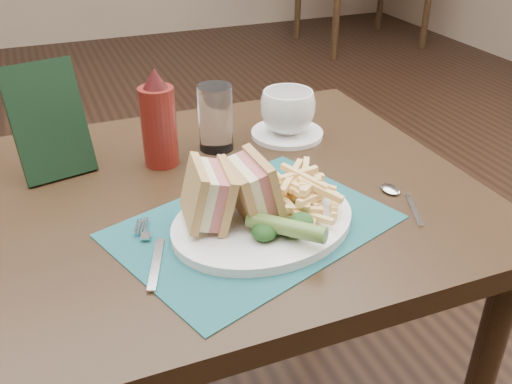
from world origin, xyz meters
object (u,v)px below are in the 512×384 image
Objects in this scene: placemat at (253,226)px; plate at (263,222)px; check_presenter at (49,121)px; saucer at (287,134)px; ketchup_bottle at (158,118)px; coffee_cup at (288,112)px; sandwich_half_b at (239,190)px; drinking_glass at (216,118)px; table_main at (220,345)px; sandwich_half_a at (194,196)px.

placemat is 0.02m from plate.
check_presenter is (-0.27, 0.30, 0.10)m from placemat.
saucer is 0.29m from ketchup_bottle.
placemat is 3.66× the size of coffee_cup.
ketchup_bottle is (-0.06, 0.26, 0.03)m from sandwich_half_b.
drinking_glass reaches higher than placemat.
ketchup_bottle reaches higher than sandwich_half_b.
coffee_cup is 0.16m from drinking_glass.
placemat is 0.35m from saucer.
table_main is 0.47m from drinking_glass.
drinking_glass is (0.06, 0.29, -0.00)m from sandwich_half_b.
plate is 0.12m from sandwich_half_a.
coffee_cup reaches higher than table_main.
sandwich_half_b is 0.88× the size of coffee_cup.
saucer is 0.05m from coffee_cup.
plate is 1.61× the size of ketchup_bottle.
sandwich_half_b is (0.00, -0.13, 0.44)m from table_main.
drinking_glass is 0.63× the size of check_presenter.
drinking_glass is (0.13, 0.28, -0.00)m from sandwich_half_a.
sandwich_half_b is 0.47× the size of check_presenter.
ketchup_bottle is (-0.27, -0.03, 0.09)m from saucer.
check_presenter is (-0.25, 0.30, 0.03)m from sandwich_half_b.
saucer is at bearing 51.76° from sandwich_half_a.
ketchup_bottle is (-0.09, 0.27, 0.08)m from plate.
check_presenter is at bearing 178.77° from coffee_cup.
sandwich_half_a is 0.26m from ketchup_bottle.
saucer is at bearing 0.67° from drinking_glass.
sandwich_half_a reaches higher than placemat.
table_main is 0.46m from sandwich_half_a.
sandwich_half_b is 0.76× the size of drinking_glass.
sandwich_half_a reaches higher than coffee_cup.
saucer reaches higher than placemat.
sandwich_half_b is at bearing 0.49° from sandwich_half_a.
ketchup_bottle is (-0.06, 0.13, 0.47)m from table_main.
placemat is at bearing -97.24° from drinking_glass.
check_presenter is (-0.46, 0.01, 0.10)m from saucer.
sandwich_half_b is at bearing -77.00° from ketchup_bottle.
plate is 0.43m from check_presenter.
check_presenter reaches higher than drinking_glass.
coffee_cup is at bearing 56.80° from placemat.
table_main is 9.13× the size of sandwich_half_a.
sandwich_half_a is (-0.10, 0.02, 0.06)m from plate.
table_main is 0.46m from sandwich_half_b.
sandwich_half_a is 0.40m from saucer.
sandwich_half_b is at bearing -126.42° from coffee_cup.
coffee_cup is at bearing 44.60° from plate.
placemat is at bearing -123.20° from coffee_cup.
sandwich_half_a is at bearing -135.08° from coffee_cup.
saucer is 0.47m from check_presenter.
placemat is 0.07m from sandwich_half_b.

